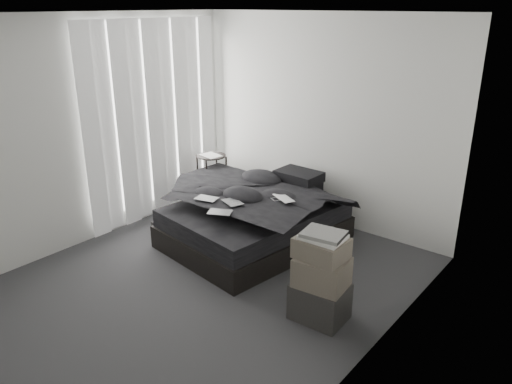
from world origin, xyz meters
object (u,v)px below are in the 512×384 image
Objects in this scene: bed at (255,232)px; box_lower at (320,301)px; laptop at (280,193)px; side_stand at (212,181)px.

bed is 4.13× the size of box_lower.
laptop is (0.36, -0.00, 0.58)m from bed.
bed is 1.33m from side_stand.
side_stand reaches higher than laptop.
bed is 2.68× the size of side_stand.
laptop is 1.46m from box_lower.
side_stand is (-1.20, 0.53, 0.23)m from bed.
side_stand reaches higher than bed.
laptop reaches higher than box_lower.
bed is at bearing 149.64° from box_lower.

